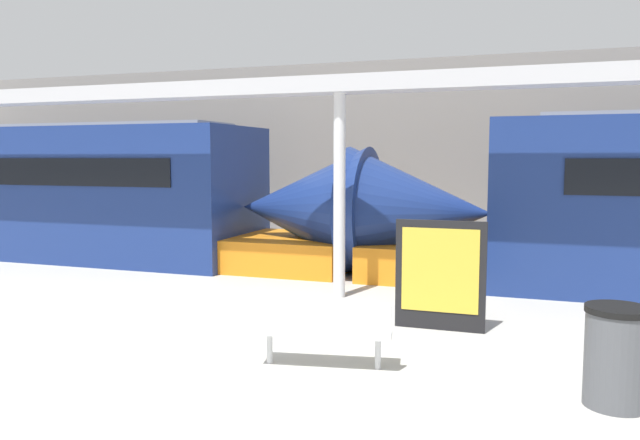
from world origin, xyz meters
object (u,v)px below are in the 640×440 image
bench_near (322,328)px  trash_bin (617,356)px  poster_board (440,275)px  support_column_near (340,197)px  train_right (68,194)px

bench_near → trash_bin: 3.05m
poster_board → support_column_near: bearing=142.1°
bench_near → trash_bin: bearing=-11.9°
trash_bin → poster_board: size_ratio=0.64×
train_right → poster_board: bearing=-21.7°
poster_board → support_column_near: 2.64m
train_right → support_column_near: support_column_near is taller
train_right → trash_bin: bearing=-27.2°
bench_near → trash_bin: size_ratio=1.67×
bench_near → support_column_near: bearing=94.2°
train_right → support_column_near: size_ratio=4.36×
trash_bin → bench_near: bearing=178.2°
poster_board → trash_bin: bearing=-47.0°
train_right → trash_bin: 13.23m
bench_near → poster_board: 2.33m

